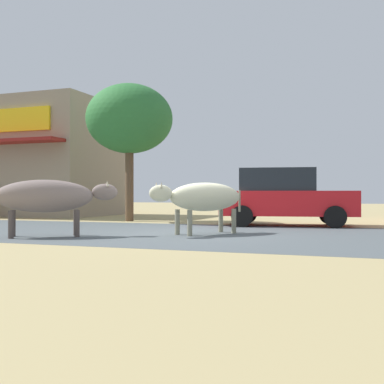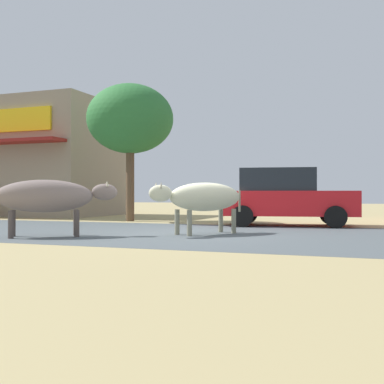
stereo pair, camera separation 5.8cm
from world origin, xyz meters
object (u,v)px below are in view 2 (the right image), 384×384
object	(u,v)px
roadside_tree	(130,119)
cow_near_brown	(48,196)
parked_hatchback_car	(285,196)
cow_far_dark	(203,197)

from	to	relation	value
roadside_tree	cow_near_brown	bearing A→B (deg)	-78.48
parked_hatchback_car	cow_near_brown	world-z (taller)	parked_hatchback_car
parked_hatchback_car	cow_far_dark	size ratio (longest dim) A/B	1.73
parked_hatchback_car	cow_far_dark	xyz separation A→B (m)	(-1.19, -3.74, -0.01)
cow_far_dark	cow_near_brown	bearing A→B (deg)	-148.20
roadside_tree	parked_hatchback_car	bearing A→B (deg)	-6.57
roadside_tree	cow_far_dark	bearing A→B (deg)	-46.53
roadside_tree	parked_hatchback_car	distance (m)	5.95
parked_hatchback_car	cow_near_brown	distance (m)	6.87
roadside_tree	cow_far_dark	xyz separation A→B (m)	(4.13, -4.36, -2.60)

